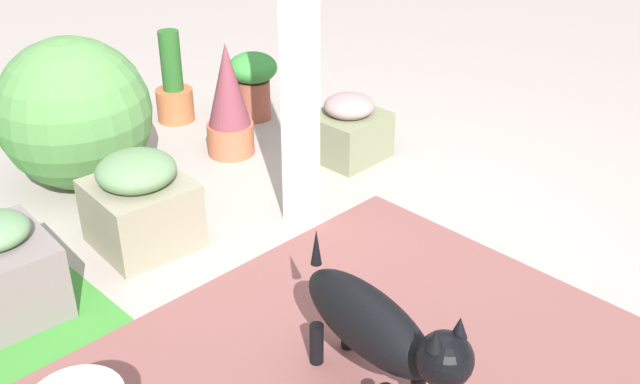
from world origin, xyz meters
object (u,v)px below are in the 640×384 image
(porch_pillar, at_px, (299,12))
(stone_planter_nearest, at_px, (349,129))
(terracotta_pot_broad, at_px, (253,80))
(terracotta_pot_tall, at_px, (174,89))
(stone_planter_far, at_px, (3,269))
(round_shrub, at_px, (74,113))
(terracotta_pot_spiky, at_px, (229,102))
(stone_planter_mid, at_px, (140,202))
(dog, at_px, (377,328))

(porch_pillar, relative_size, stone_planter_nearest, 5.20)
(terracotta_pot_broad, xyz_separation_m, terracotta_pot_tall, (0.34, 0.38, -0.05))
(stone_planter_far, height_order, terracotta_pot_tall, terracotta_pot_tall)
(round_shrub, bearing_deg, terracotta_pot_broad, -88.87)
(terracotta_pot_spiky, xyz_separation_m, terracotta_pot_tall, (0.64, -0.06, -0.11))
(stone_planter_mid, xyz_separation_m, dog, (-1.44, -0.02, 0.09))
(stone_planter_mid, height_order, terracotta_pot_broad, stone_planter_mid)
(porch_pillar, bearing_deg, dog, 148.43)
(stone_planter_mid, xyz_separation_m, round_shrub, (0.77, -0.11, 0.18))
(stone_planter_nearest, distance_m, stone_planter_mid, 1.37)
(porch_pillar, height_order, round_shrub, porch_pillar)
(porch_pillar, xyz_separation_m, stone_planter_nearest, (0.33, -0.69, -0.88))
(stone_planter_nearest, distance_m, round_shrub, 1.51)
(terracotta_pot_spiky, distance_m, terracotta_pot_tall, 0.66)
(terracotta_pot_spiky, height_order, terracotta_pot_tall, terracotta_pot_spiky)
(stone_planter_nearest, relative_size, round_shrub, 0.50)
(terracotta_pot_broad, height_order, dog, dog)
(porch_pillar, xyz_separation_m, stone_planter_far, (0.33, 1.35, -0.86))
(stone_planter_mid, bearing_deg, stone_planter_far, 93.18)
(round_shrub, xyz_separation_m, terracotta_pot_tall, (0.36, -0.85, -0.19))
(terracotta_pot_broad, xyz_separation_m, dog, (-2.23, 1.33, 0.05))
(porch_pillar, relative_size, stone_planter_far, 4.19)
(stone_planter_nearest, relative_size, terracotta_pot_spiky, 0.60)
(terracotta_pot_spiky, bearing_deg, porch_pillar, 164.56)
(terracotta_pot_broad, distance_m, terracotta_pot_tall, 0.51)
(stone_planter_mid, height_order, dog, dog)
(stone_planter_far, relative_size, terracotta_pot_spiky, 0.75)
(stone_planter_far, height_order, round_shrub, round_shrub)
(porch_pillar, bearing_deg, stone_planter_nearest, -64.38)
(round_shrub, bearing_deg, terracotta_pot_spiky, -109.58)
(terracotta_pot_tall, bearing_deg, porch_pillar, 168.96)
(porch_pillar, relative_size, terracotta_pot_tall, 3.55)
(stone_planter_far, relative_size, terracotta_pot_tall, 0.85)
(porch_pillar, height_order, stone_planter_mid, porch_pillar)
(dog, bearing_deg, round_shrub, -2.48)
(round_shrub, xyz_separation_m, terracotta_pot_broad, (0.02, -1.24, -0.14))
(terracotta_pot_broad, bearing_deg, round_shrub, 91.13)
(stone_planter_far, distance_m, dog, 1.57)
(round_shrub, bearing_deg, stone_planter_nearest, -122.78)
(terracotta_pot_broad, bearing_deg, terracotta_pot_spiky, 124.95)
(round_shrub, relative_size, terracotta_pot_tall, 1.36)
(stone_planter_nearest, bearing_deg, terracotta_pot_broad, 0.98)
(stone_planter_mid, xyz_separation_m, terracotta_pot_tall, (1.13, -0.97, -0.01))
(stone_planter_mid, relative_size, terracotta_pot_spiky, 0.70)
(porch_pillar, distance_m, dog, 1.46)
(porch_pillar, xyz_separation_m, terracotta_pot_spiky, (0.85, -0.24, -0.73))
(terracotta_pot_broad, bearing_deg, stone_planter_nearest, -179.02)
(stone_planter_nearest, height_order, stone_planter_mid, stone_planter_mid)
(terracotta_pot_broad, bearing_deg, stone_planter_mid, 120.38)
(stone_planter_far, distance_m, terracotta_pot_broad, 2.19)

